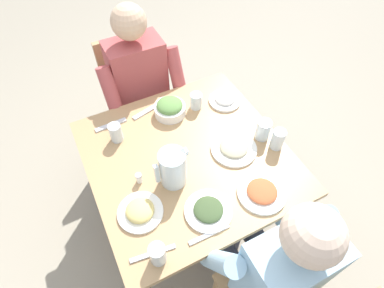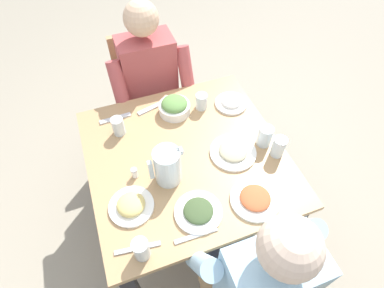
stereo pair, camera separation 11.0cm
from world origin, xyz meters
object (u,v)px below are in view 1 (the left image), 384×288
plate_rice_curry (262,192)px  salt_shaker (139,178)px  water_glass_center (263,130)px  dining_table (188,168)px  plate_fries (140,211)px  diner_far (266,257)px  water_glass_by_pitcher (116,133)px  chair_near (137,93)px  plate_dolmas (208,210)px  water_glass_far_right (158,254)px  water_glass_near_left (278,139)px  water_pitcher (173,168)px  salad_bowl (170,108)px  plate_yoghurt (225,100)px  plate_beans (234,148)px  water_glass_near_right (196,101)px  diner_near (145,95)px

plate_rice_curry → salt_shaker: size_ratio=4.04×
water_glass_center → plate_rice_curry: bearing=55.4°
dining_table → plate_fries: plate_fries is taller
diner_far → water_glass_by_pitcher: size_ratio=11.79×
chair_near → water_glass_center: (-0.40, 0.84, 0.27)m
diner_far → plate_dolmas: diner_far is taller
water_glass_far_right → water_glass_near_left: bearing=-161.3°
water_pitcher → salad_bowl: water_pitcher is taller
chair_near → plate_dolmas: 1.11m
water_pitcher → water_glass_by_pitcher: 0.39m
plate_yoghurt → water_glass_center: 0.32m
plate_rice_curry → water_glass_near_left: water_glass_near_left is taller
water_glass_far_right → water_glass_center: 0.79m
salad_bowl → water_glass_center: size_ratio=1.54×
plate_rice_curry → water_glass_far_right: water_glass_far_right is taller
salad_bowl → diner_far: bearing=92.7°
plate_fries → water_glass_far_right: 0.22m
plate_fries → plate_yoghurt: (-0.67, -0.43, -0.00)m
plate_dolmas → plate_beans: bearing=-138.8°
water_pitcher → water_glass_center: 0.51m
water_glass_far_right → salad_bowl: bearing=-117.4°
water_glass_near_right → water_glass_far_right: water_glass_far_right is taller
chair_near → plate_dolmas: (0.04, 1.08, 0.23)m
plate_fries → water_glass_by_pitcher: bearing=-95.3°
water_glass_far_right → salt_shaker: water_glass_far_right is taller
plate_yoghurt → plate_beans: size_ratio=0.78×
dining_table → water_glass_near_right: size_ratio=10.44×
salad_bowl → water_glass_by_pitcher: water_glass_by_pitcher is taller
salad_bowl → plate_yoghurt: (-0.31, 0.05, -0.03)m
water_glass_near_right → water_glass_by_pitcher: water_glass_by_pitcher is taller
diner_near → water_glass_by_pitcher: 0.43m
water_glass_near_right → water_glass_center: size_ratio=0.82×
dining_table → plate_rice_curry: bearing=120.5°
water_glass_near_left → water_glass_center: same height
diner_near → water_glass_center: (-0.40, 0.63, 0.12)m
diner_near → plate_rice_curry: bearing=103.1°
diner_near → diner_far: same height
plate_yoghurt → water_glass_center: water_glass_center is taller
diner_near → plate_fries: 0.82m
plate_fries → plate_yoghurt: size_ratio=1.10×
diner_near → salad_bowl: bearing=100.4°
plate_dolmas → water_glass_by_pitcher: bearing=-68.6°
water_glass_near_right → water_glass_center: bearing=120.1°
plate_yoghurt → water_glass_by_pitcher: 0.63m
plate_yoghurt → salt_shaker: salt_shaker is taller
water_glass_by_pitcher → water_glass_far_right: size_ratio=0.94×
water_glass_far_right → water_glass_by_pitcher: bearing=-94.1°
plate_fries → salt_shaker: 0.16m
diner_near → salad_bowl: (-0.05, 0.27, 0.11)m
dining_table → water_glass_far_right: bearing=51.1°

